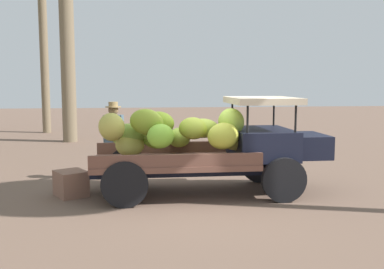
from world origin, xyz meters
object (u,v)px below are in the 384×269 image
Objects in this scene: farmer at (114,136)px; wooden_crate at (71,183)px; loose_banana_bunch at (166,167)px; truck at (213,144)px.

farmer reaches higher than wooden_crate.
truck is at bearing -67.93° from loose_banana_bunch.
truck is 2.63× the size of farmer.
wooden_crate is (-0.74, -1.31, -0.74)m from farmer.
loose_banana_bunch is (1.16, 0.43, -0.81)m from farmer.
wooden_crate is 2.58m from loose_banana_bunch.
farmer reaches higher than loose_banana_bunch.
loose_banana_bunch is (-0.77, 1.90, -0.79)m from truck.
farmer is 1.68m from wooden_crate.
wooden_crate reaches higher than loose_banana_bunch.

